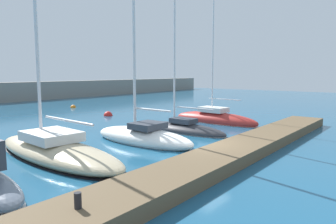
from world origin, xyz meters
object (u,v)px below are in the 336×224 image
at_px(sailboat_charcoal_fourth, 183,128).
at_px(mooring_buoy_red, 108,116).
at_px(dock_bollard, 78,201).
at_px(sailboat_red_fifth, 215,119).
at_px(mooring_buoy_orange, 73,108).
at_px(sailboat_sand_second, 55,149).
at_px(sailboat_white_third, 143,136).

distance_m(sailboat_charcoal_fourth, mooring_buoy_red, 10.90).
bearing_deg(dock_bollard, sailboat_charcoal_fourth, 24.37).
relative_size(sailboat_red_fifth, mooring_buoy_red, 16.64).
bearing_deg(mooring_buoy_orange, dock_bollard, -125.16).
distance_m(sailboat_red_fifth, dock_bollard, 19.63).
relative_size(sailboat_sand_second, sailboat_white_third, 1.40).
bearing_deg(sailboat_sand_second, dock_bollard, 155.53).
height_order(sailboat_sand_second, sailboat_red_fifth, sailboat_sand_second).
xyz_separation_m(sailboat_charcoal_fourth, dock_bollard, (-13.43, -6.08, 0.57)).
bearing_deg(sailboat_red_fifth, mooring_buoy_orange, 4.95).
height_order(sailboat_red_fifth, mooring_buoy_red, sailboat_red_fifth).
relative_size(sailboat_red_fifth, dock_bollard, 32.66).
height_order(mooring_buoy_orange, dock_bollard, dock_bollard).
xyz_separation_m(sailboat_charcoal_fourth, mooring_buoy_orange, (4.57, 19.47, -0.24)).
distance_m(sailboat_red_fifth, mooring_buoy_orange, 19.16).
relative_size(sailboat_sand_second, dock_bollard, 42.57).
distance_m(sailboat_sand_second, mooring_buoy_red, 15.42).
bearing_deg(mooring_buoy_red, dock_bollard, -133.27).
relative_size(sailboat_sand_second, mooring_buoy_red, 21.70).
relative_size(sailboat_sand_second, mooring_buoy_orange, 28.11).
xyz_separation_m(sailboat_sand_second, dock_bollard, (-3.78, -7.03, 0.37)).
distance_m(sailboat_white_third, dock_bollard, 10.83).
bearing_deg(sailboat_charcoal_fourth, mooring_buoy_orange, -10.93).
relative_size(mooring_buoy_red, mooring_buoy_orange, 1.30).
distance_m(sailboat_white_third, sailboat_red_fifth, 9.53).
distance_m(sailboat_white_third, mooring_buoy_orange, 21.56).
bearing_deg(mooring_buoy_red, sailboat_charcoal_fourth, -102.29).
relative_size(sailboat_sand_second, sailboat_charcoal_fourth, 1.40).
relative_size(mooring_buoy_red, dock_bollard, 1.96).
height_order(sailboat_white_third, mooring_buoy_red, sailboat_white_third).
bearing_deg(sailboat_white_third, sailboat_sand_second, 79.15).
distance_m(sailboat_sand_second, sailboat_red_fifth, 14.78).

